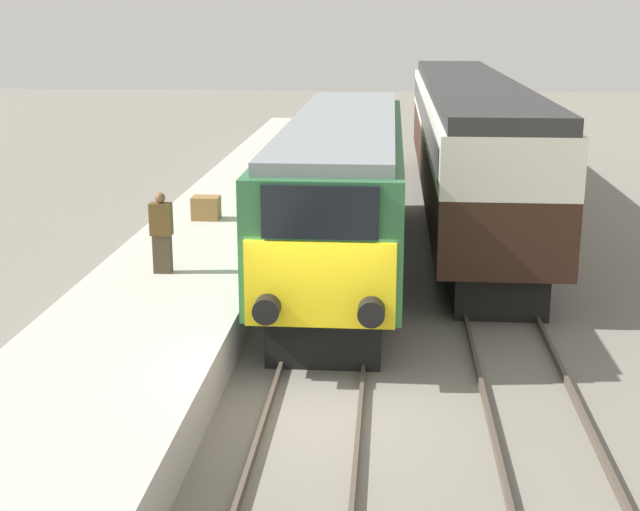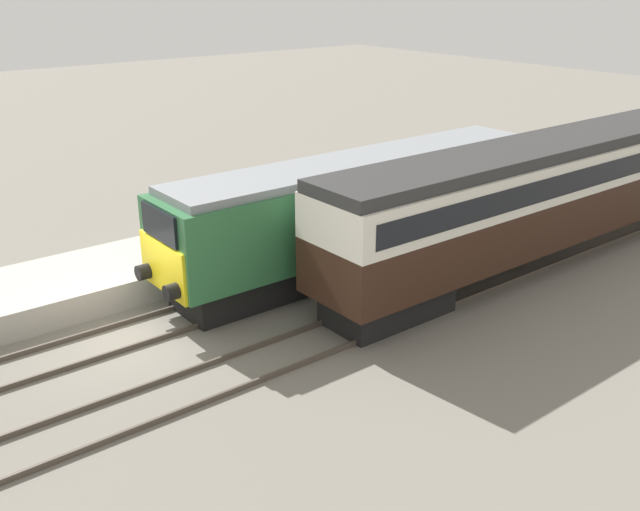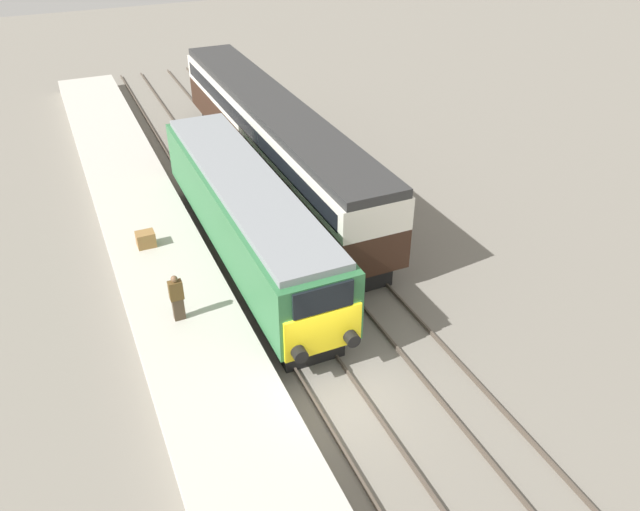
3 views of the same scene
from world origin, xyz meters
The scene contains 8 objects.
ground_plane centered at (0.00, 0.00, 0.00)m, with size 120.00×120.00×0.00m, color slate.
platform_left centered at (-3.30, 8.00, 0.41)m, with size 3.50×50.00×0.82m.
rails_near_track centered at (0.00, 5.00, 0.07)m, with size 1.51×60.00×0.14m.
rails_far_track centered at (3.40, 5.00, 0.07)m, with size 1.50×60.00×0.14m.
locomotive centered at (0.00, 8.06, 2.06)m, with size 2.70×14.59×3.66m.
passenger_carriage centered at (3.40, 14.31, 2.52)m, with size 2.75×20.80×4.14m.
person_on_platform centered at (-3.54, 4.53, 1.66)m, with size 0.44×0.26×1.68m.
luggage_crate centered at (-3.66, 9.49, 1.12)m, with size 0.70×0.56×0.60m.
Camera 1 is at (1.11, -12.86, 5.99)m, focal length 50.00 mm.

